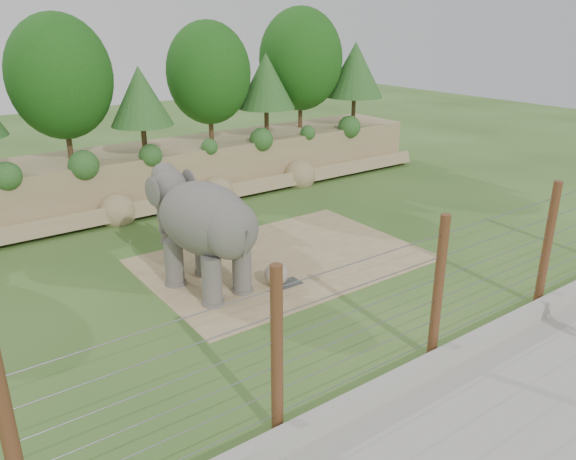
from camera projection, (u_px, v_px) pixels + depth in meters
ground at (324, 293)px, 18.35m from camera, size 90.00×90.00×0.00m
back_embankment at (167, 117)px, 26.85m from camera, size 30.00×5.52×8.77m
dirt_patch at (283, 259)px, 20.89m from camera, size 10.00×7.00×0.02m
drain_grate at (286, 284)px, 18.92m from camera, size 1.00×0.60×0.03m
elephant at (206, 235)px, 18.03m from camera, size 2.76×4.96×3.80m
stone_ball at (276, 274)px, 18.73m from camera, size 0.80×0.80×0.80m
retaining_wall at (447, 357)px, 14.48m from camera, size 26.00×0.35×0.50m
walkway at (515, 405)px, 13.05m from camera, size 26.00×4.00×0.01m
barrier_fence at (438, 289)px, 14.24m from camera, size 20.26×0.26×4.00m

